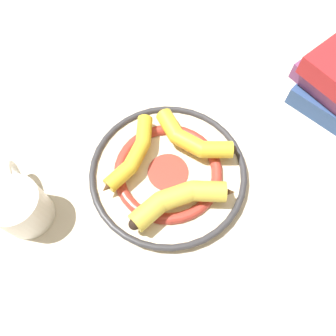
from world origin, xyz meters
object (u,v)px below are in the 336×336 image
Objects in this scene: decorative_bowl at (168,172)px; banana_c at (190,138)px; banana_b at (133,155)px; banana_a at (180,199)px; coffee_mug at (21,206)px.

decorative_bowl is 1.76× the size of banana_c.
decorative_bowl is 1.86× the size of banana_b.
banana_b is at bearing 33.68° from decorative_bowl.
banana_a reaches higher than banana_b.
coffee_mug is at bearing -123.80° from banana_c.
coffee_mug reaches higher than banana_c.
banana_a is 0.13m from banana_c.
decorative_bowl is at bearing -92.70° from banana_a.
decorative_bowl is 0.08m from banana_c.
banana_b is at bearing -83.41° from coffee_mug.
banana_b reaches higher than decorative_bowl.
banana_a reaches higher than decorative_bowl.
banana_b is (0.06, 0.04, 0.03)m from decorative_bowl.
coffee_mug reaches higher than decorative_bowl.
coffee_mug is at bearing 141.17° from banana_b.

